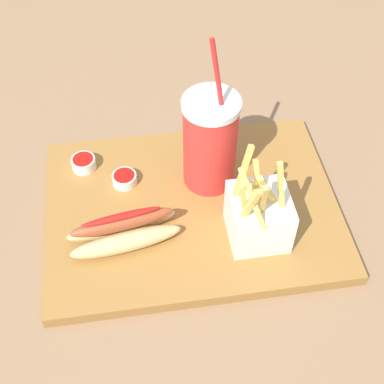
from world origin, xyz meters
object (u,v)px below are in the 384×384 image
(fries_basket, at_px, (258,216))
(ketchup_cup_2, at_px, (124,178))
(hot_dog_1, at_px, (123,230))
(soda_cup, at_px, (210,142))
(ketchup_cup_1, at_px, (84,163))

(fries_basket, height_order, ketchup_cup_2, fries_basket)
(fries_basket, bearing_deg, hot_dog_1, 174.68)
(soda_cup, bearing_deg, hot_dog_1, -144.50)
(fries_basket, bearing_deg, ketchup_cup_2, 145.18)
(fries_basket, distance_m, hot_dog_1, 0.19)
(ketchup_cup_1, distance_m, ketchup_cup_2, 0.08)
(hot_dog_1, xyz_separation_m, ketchup_cup_1, (-0.06, 0.15, -0.01))
(soda_cup, xyz_separation_m, ketchup_cup_1, (-0.20, 0.05, -0.07))
(fries_basket, relative_size, ketchup_cup_1, 4.07)
(soda_cup, bearing_deg, ketchup_cup_1, 165.25)
(ketchup_cup_1, height_order, ketchup_cup_2, ketchup_cup_1)
(fries_basket, height_order, ketchup_cup_1, fries_basket)
(hot_dog_1, xyz_separation_m, ketchup_cup_2, (0.01, 0.11, -0.01))
(soda_cup, height_order, fries_basket, soda_cup)
(soda_cup, height_order, ketchup_cup_1, soda_cup)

